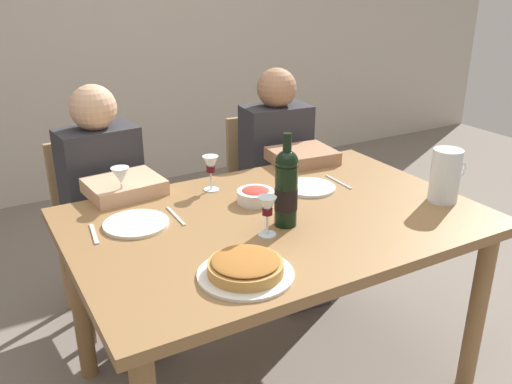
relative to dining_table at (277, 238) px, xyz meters
name	(u,v)px	position (x,y,z in m)	size (l,w,h in m)	color
ground_plane	(274,379)	(0.00, 0.00, -0.67)	(8.00, 8.00, 0.00)	slate
back_wall	(89,2)	(0.00, 2.55, 0.73)	(8.00, 0.10, 2.80)	beige
dining_table	(277,238)	(0.00, 0.00, 0.00)	(1.50, 1.00, 0.76)	olive
wine_bottle	(286,188)	(-0.01, -0.08, 0.23)	(0.08, 0.08, 0.34)	black
water_pitcher	(445,179)	(0.64, -0.20, 0.19)	(0.17, 0.11, 0.21)	silver
baked_tart	(246,268)	(-0.30, -0.32, 0.12)	(0.29, 0.29, 0.06)	white
salad_bowl	(255,195)	(-0.01, 0.15, 0.12)	(0.14, 0.14, 0.06)	white
wine_glass_left_diner	(211,166)	(-0.10, 0.35, 0.20)	(0.07, 0.07, 0.15)	silver
wine_glass_right_diner	(121,177)	(-0.46, 0.40, 0.20)	(0.07, 0.07, 0.15)	silver
wine_glass_centre	(267,208)	(-0.11, -0.12, 0.19)	(0.06, 0.06, 0.14)	silver
dinner_plate_left_setting	(310,187)	(0.26, 0.16, 0.10)	(0.21, 0.21, 0.01)	silver
dinner_plate_right_setting	(136,224)	(-0.48, 0.18, 0.10)	(0.23, 0.23, 0.01)	silver
fork_left_setting	(279,195)	(0.11, 0.16, 0.09)	(0.16, 0.01, 0.01)	silver
knife_left_setting	(338,182)	(0.41, 0.16, 0.09)	(0.18, 0.01, 0.01)	silver
knife_right_setting	(176,216)	(-0.33, 0.18, 0.09)	(0.18, 0.01, 0.01)	silver
spoon_right_setting	(94,234)	(-0.63, 0.18, 0.09)	(0.16, 0.01, 0.01)	silver
chair_left	(98,218)	(-0.46, 0.89, -0.17)	(0.44, 0.44, 0.87)	#9E7A51
diner_left	(113,212)	(-0.44, 0.66, -0.05)	(0.37, 0.53, 1.16)	#2D2D33
chair_right	(265,185)	(0.46, 0.86, -0.17)	(0.43, 0.43, 0.87)	#9E7A51
diner_right	(285,179)	(0.44, 0.63, -0.05)	(0.37, 0.53, 1.16)	#2D2D33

